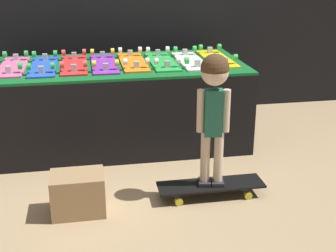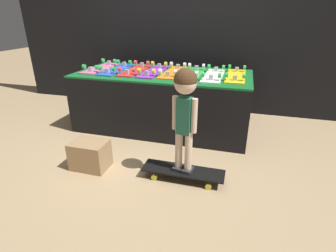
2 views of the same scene
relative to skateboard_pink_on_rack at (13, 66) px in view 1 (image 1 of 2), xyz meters
name	(u,v)px [view 1 (image 1 of 2)]	position (x,y,z in m)	size (l,w,h in m)	color
ground_plane	(129,171)	(0.84, -0.62, -0.70)	(16.00, 16.00, 0.00)	tan
display_rack	(120,104)	(0.84, -0.02, -0.36)	(2.06, 0.97, 0.69)	black
skateboard_pink_on_rack	(13,66)	(0.00, 0.00, 0.00)	(0.20, 0.70, 0.09)	pink
skateboard_blue_on_rack	(43,66)	(0.24, -0.04, 0.00)	(0.20, 0.70, 0.09)	blue
skateboard_red_on_rack	(74,64)	(0.48, -0.02, 0.00)	(0.20, 0.70, 0.09)	red
skateboard_purple_on_rack	(104,63)	(0.72, -0.03, 0.00)	(0.20, 0.70, 0.09)	purple
skateboard_orange_on_rack	(133,61)	(0.96, 0.00, 0.00)	(0.20, 0.70, 0.09)	orange
skateboard_green_on_rack	(162,61)	(1.20, -0.03, 0.00)	(0.20, 0.70, 0.09)	green
skateboard_white_on_rack	(191,60)	(1.44, -0.04, 0.00)	(0.20, 0.70, 0.09)	white
skateboard_yellow_on_rack	(217,58)	(1.68, 0.00, 0.00)	(0.20, 0.70, 0.09)	yellow
skateboard_on_floor	(211,186)	(1.35, -1.10, -0.63)	(0.72, 0.20, 0.09)	black
child	(214,96)	(1.35, -1.10, 0.00)	(0.21, 0.18, 0.88)	#2D2D33
storage_box	(78,193)	(0.47, -1.15, -0.57)	(0.33, 0.24, 0.26)	#A37F56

